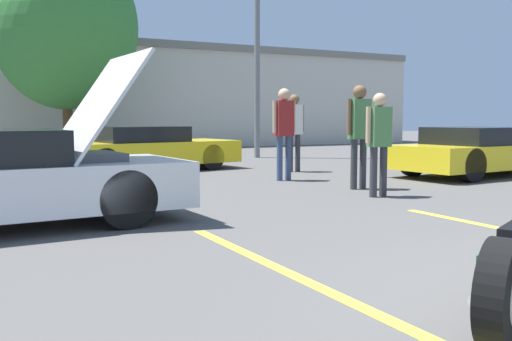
% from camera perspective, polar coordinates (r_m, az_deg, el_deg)
% --- Properties ---
extents(parking_stripe_middle, '(0.12, 4.97, 0.01)m').
position_cam_1_polar(parking_stripe_middle, '(4.30, 7.05, -11.82)').
color(parking_stripe_middle, yellow).
rests_on(parking_stripe_middle, ground).
extents(far_building, '(32.00, 4.20, 4.40)m').
position_cam_1_polar(far_building, '(24.80, -17.96, 7.53)').
color(far_building, beige).
rests_on(far_building, ground).
extents(light_pole, '(1.21, 0.28, 8.14)m').
position_cam_1_polar(light_pole, '(18.41, 0.32, 15.29)').
color(light_pole, slate).
rests_on(light_pole, ground).
extents(tree_background, '(4.70, 4.70, 6.93)m').
position_cam_1_polar(tree_background, '(20.12, -18.57, 13.48)').
color(tree_background, brown).
rests_on(tree_background, ground).
extents(parked_car_right_row, '(4.26, 2.07, 1.06)m').
position_cam_1_polar(parked_car_right_row, '(13.35, 21.37, 1.75)').
color(parked_car_right_row, yellow).
rests_on(parked_car_right_row, ground).
extents(parked_car_mid_row, '(4.58, 2.40, 1.06)m').
position_cam_1_polar(parked_car_mid_row, '(13.84, -11.04, 2.11)').
color(parked_car_mid_row, yellow).
rests_on(parked_car_mid_row, ground).
extents(spectator_near_motorcycle, '(0.52, 0.24, 1.84)m').
position_cam_1_polar(spectator_near_motorcycle, '(10.23, 10.27, 4.32)').
color(spectator_near_motorcycle, '#333338').
rests_on(spectator_near_motorcycle, ground).
extents(spectator_by_show_car, '(0.52, 0.24, 1.85)m').
position_cam_1_polar(spectator_by_show_car, '(11.47, 2.83, 4.54)').
color(spectator_by_show_car, '#38476B').
rests_on(spectator_by_show_car, ground).
extents(spectator_midground, '(0.52, 0.24, 1.81)m').
position_cam_1_polar(spectator_midground, '(13.37, 3.85, 4.52)').
color(spectator_midground, '#333338').
rests_on(spectator_midground, ground).
extents(spectator_far_lot, '(0.52, 0.22, 1.66)m').
position_cam_1_polar(spectator_far_lot, '(9.30, 12.21, 3.44)').
color(spectator_far_lot, '#333338').
rests_on(spectator_far_lot, ground).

